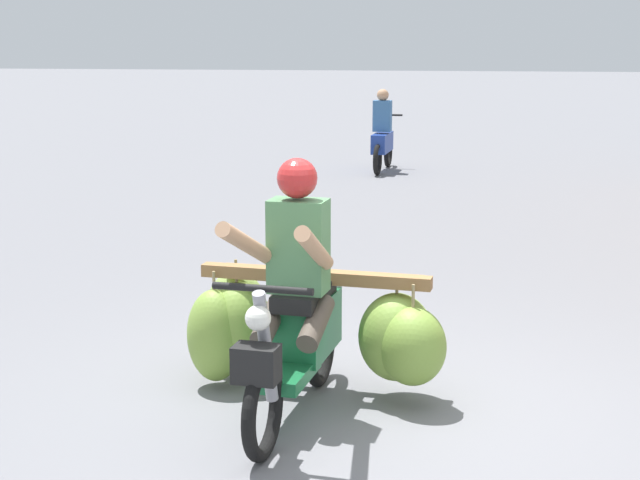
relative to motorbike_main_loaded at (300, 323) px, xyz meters
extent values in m
plane|color=slate|center=(0.51, -0.37, -0.50)|extent=(120.00, 120.00, 0.00)
torus|color=black|center=(-0.04, -0.95, -0.22)|extent=(0.14, 0.57, 0.56)
torus|color=black|center=(0.09, 0.24, -0.22)|extent=(0.14, 0.57, 0.56)
cube|color=#196638|center=(0.02, -0.45, -0.18)|extent=(0.30, 0.58, 0.08)
cube|color=#196638|center=(0.06, -0.05, 0.00)|extent=(0.35, 0.67, 0.36)
cube|color=black|center=(0.05, -0.13, 0.22)|extent=(0.32, 0.62, 0.10)
cylinder|color=gray|center=(-0.03, -0.89, 0.12)|extent=(0.10, 0.29, 0.69)
cylinder|color=black|center=(-0.03, -0.93, 0.46)|extent=(0.56, 0.10, 0.04)
sphere|color=silver|center=(-0.04, -1.01, 0.32)|extent=(0.14, 0.14, 0.14)
cube|color=black|center=(-0.05, -1.05, 0.08)|extent=(0.26, 0.19, 0.20)
cube|color=#196638|center=(-0.04, -0.95, 0.08)|extent=(0.13, 0.29, 0.04)
cube|color=olive|center=(0.08, 0.10, 0.28)|extent=(1.50, 0.26, 0.08)
cube|color=olive|center=(0.10, 0.27, 0.25)|extent=(1.35, 0.23, 0.06)
ellipsoid|color=#8EB251|center=(-0.52, 0.44, -0.07)|extent=(0.43, 0.39, 0.56)
cylinder|color=#998459|center=(-0.52, 0.44, 0.24)|extent=(0.02, 0.02, 0.11)
ellipsoid|color=#7B9F3E|center=(-0.58, 0.09, -0.14)|extent=(0.47, 0.44, 0.62)
cylinder|color=#998459|center=(-0.58, 0.09, 0.22)|extent=(0.02, 0.02, 0.15)
ellipsoid|color=#7EA241|center=(0.61, 0.06, -0.08)|extent=(0.52, 0.48, 0.57)
cylinder|color=#998459|center=(0.61, 0.06, 0.23)|extent=(0.02, 0.02, 0.12)
ellipsoid|color=#7C9F3F|center=(-0.45, 0.17, -0.08)|extent=(0.47, 0.42, 0.58)
cylinder|color=#998459|center=(-0.45, 0.17, 0.23)|extent=(0.02, 0.02, 0.12)
ellipsoid|color=olive|center=(0.72, -0.05, -0.10)|extent=(0.54, 0.52, 0.50)
cylinder|color=#998459|center=(0.72, -0.05, 0.21)|extent=(0.02, 0.02, 0.17)
cube|color=#4C7F51|center=(0.04, -0.25, 0.55)|extent=(0.36, 0.26, 0.56)
sphere|color=#B22626|center=(0.04, -0.27, 0.96)|extent=(0.24, 0.24, 0.24)
cylinder|color=tan|center=(0.20, -0.61, 0.62)|extent=(0.12, 0.72, 0.39)
cylinder|color=tan|center=(-0.19, -0.57, 0.62)|extent=(0.22, 0.72, 0.39)
cylinder|color=#4C4238|center=(0.17, -0.39, 0.12)|extent=(0.18, 0.45, 0.27)
cylinder|color=#4C4238|center=(-0.11, -0.36, 0.12)|extent=(0.18, 0.45, 0.27)
torus|color=black|center=(-0.42, 11.32, -0.24)|extent=(0.12, 0.52, 0.52)
torus|color=black|center=(-0.50, 10.22, -0.24)|extent=(0.12, 0.52, 0.52)
cube|color=navy|center=(-0.47, 10.67, 0.00)|extent=(0.31, 0.92, 0.32)
cylinder|color=black|center=(-0.42, 11.27, 0.42)|extent=(0.50, 0.07, 0.04)
cube|color=#386699|center=(-0.47, 10.65, 0.45)|extent=(0.31, 0.22, 0.52)
sphere|color=tan|center=(-0.47, 10.67, 0.80)|extent=(0.20, 0.20, 0.20)
camera|label=1|loc=(1.04, -5.85, 1.78)|focal=54.94mm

